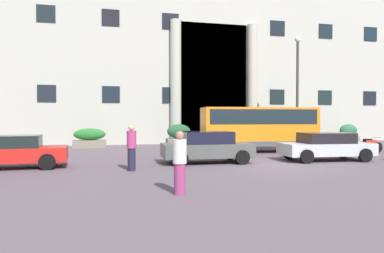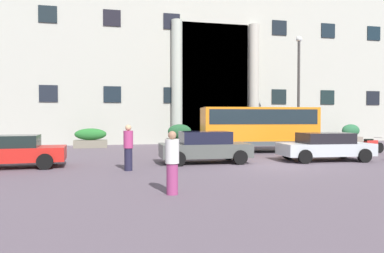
% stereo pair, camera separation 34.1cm
% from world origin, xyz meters
% --- Properties ---
extents(ground_plane, '(80.00, 64.00, 0.12)m').
position_xyz_m(ground_plane, '(0.00, 0.00, -0.06)').
color(ground_plane, '#594D58').
extents(office_building_facade, '(38.77, 9.67, 16.96)m').
position_xyz_m(office_building_facade, '(0.00, 17.48, 8.48)').
color(office_building_facade, '#A9AA9D').
rests_on(office_building_facade, ground_plane).
extents(orange_minibus, '(6.75, 3.13, 2.60)m').
position_xyz_m(orange_minibus, '(1.69, 5.50, 1.56)').
color(orange_minibus, orange).
rests_on(orange_minibus, ground_plane).
extents(bus_stop_sign, '(0.44, 0.08, 2.59)m').
position_xyz_m(bus_stop_sign, '(6.05, 7.37, 1.61)').
color(bus_stop_sign, '#92A01C').
rests_on(bus_stop_sign, ground_plane).
extents(hedge_planter_far_east, '(1.56, 0.89, 1.49)m').
position_xyz_m(hedge_planter_far_east, '(11.81, 10.88, 0.72)').
color(hedge_planter_far_east, gray).
rests_on(hedge_planter_far_east, ground_plane).
extents(hedge_planter_entrance_right, '(1.77, 0.93, 1.26)m').
position_xyz_m(hedge_planter_entrance_right, '(2.33, 10.54, 0.61)').
color(hedge_planter_entrance_right, slate).
rests_on(hedge_planter_entrance_right, ground_plane).
extents(hedge_planter_entrance_left, '(1.71, 0.90, 1.56)m').
position_xyz_m(hedge_planter_entrance_left, '(-2.11, 10.24, 0.75)').
color(hedge_planter_entrance_left, '#686A5A').
rests_on(hedge_planter_entrance_left, ground_plane).
extents(hedge_planter_far_west, '(2.16, 0.85, 1.30)m').
position_xyz_m(hedge_planter_far_west, '(-8.08, 10.68, 0.62)').
color(hedge_planter_far_west, '#726C5C').
rests_on(hedge_planter_far_west, ground_plane).
extents(hedge_planter_west, '(1.82, 0.88, 1.38)m').
position_xyz_m(hedge_planter_west, '(6.51, 10.70, 0.66)').
color(hedge_planter_west, gray).
rests_on(hedge_planter_west, ground_plane).
extents(parked_coupe_end, '(3.97, 1.98, 1.40)m').
position_xyz_m(parked_coupe_end, '(-2.63, 1.26, 0.71)').
color(parked_coupe_end, '#484C48').
rests_on(parked_coupe_end, ground_plane).
extents(parked_sedan_second, '(4.27, 2.16, 1.31)m').
position_xyz_m(parked_sedan_second, '(3.02, 0.82, 0.68)').
color(parked_sedan_second, '#AFB5B9').
rests_on(parked_sedan_second, ground_plane).
extents(parked_compact_extra, '(4.53, 2.16, 1.30)m').
position_xyz_m(parked_compact_extra, '(-10.73, 1.37, 0.68)').
color(parked_compact_extra, red).
rests_on(parked_compact_extra, ground_plane).
extents(motorcycle_near_kerb, '(1.92, 0.61, 0.89)m').
position_xyz_m(motorcycle_near_kerb, '(7.48, 3.33, 0.45)').
color(motorcycle_near_kerb, black).
rests_on(motorcycle_near_kerb, ground_plane).
extents(pedestrian_man_red_shirt, '(0.36, 0.36, 1.74)m').
position_xyz_m(pedestrian_man_red_shirt, '(-6.03, -0.33, 0.88)').
color(pedestrian_man_red_shirt, '#1D1C32').
rests_on(pedestrian_man_red_shirt, ground_plane).
extents(pedestrian_man_crossing, '(0.36, 0.36, 1.65)m').
position_xyz_m(pedestrian_man_crossing, '(-5.09, -4.85, 0.83)').
color(pedestrian_man_crossing, '#903466').
rests_on(pedestrian_man_crossing, ground_plane).
extents(lamppost_plaza_centre, '(0.40, 0.40, 7.57)m').
position_xyz_m(lamppost_plaza_centre, '(5.80, 8.28, 4.41)').
color(lamppost_plaza_centre, '#393836').
rests_on(lamppost_plaza_centre, ground_plane).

